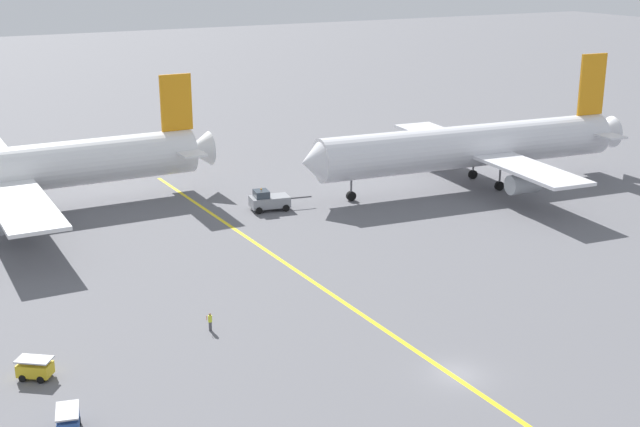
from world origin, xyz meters
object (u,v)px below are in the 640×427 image
at_px(pushback_tug, 269,200).
at_px(ground_crew_ramp_agent_by_cones, 210,322).
at_px(gse_baggage_cart_near_cluster, 68,421).
at_px(airliner_being_pushed, 471,147).
at_px(gse_baggage_cart_trailing, 35,368).

distance_m(pushback_tug, ground_crew_ramp_agent_by_cones, 36.77).
bearing_deg(ground_crew_ramp_agent_by_cones, pushback_tug, 57.32).
distance_m(gse_baggage_cart_near_cluster, ground_crew_ramp_agent_by_cones, 18.38).
bearing_deg(airliner_being_pushed, gse_baggage_cart_near_cluster, -148.96).
relative_size(pushback_tug, gse_baggage_cart_trailing, 2.66).
bearing_deg(gse_baggage_cart_trailing, pushback_tug, 42.89).
bearing_deg(gse_baggage_cart_trailing, ground_crew_ramp_agent_by_cones, 6.68).
relative_size(airliner_being_pushed, gse_baggage_cart_near_cluster, 16.87).
xyz_separation_m(gse_baggage_cart_trailing, ground_crew_ramp_agent_by_cones, (15.40, 1.80, 0.03)).
bearing_deg(pushback_tug, gse_baggage_cart_near_cluster, -129.58).
bearing_deg(gse_baggage_cart_near_cluster, airliner_being_pushed, 31.04).
xyz_separation_m(pushback_tug, gse_baggage_cart_trailing, (-35.25, -32.75, -0.41)).
xyz_separation_m(airliner_being_pushed, gse_baggage_cart_trailing, (-65.25, -29.77, -4.96)).
bearing_deg(airliner_being_pushed, ground_crew_ramp_agent_by_cones, -150.71).
distance_m(pushback_tug, gse_baggage_cart_near_cluster, 54.34).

